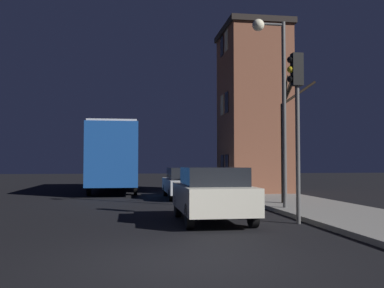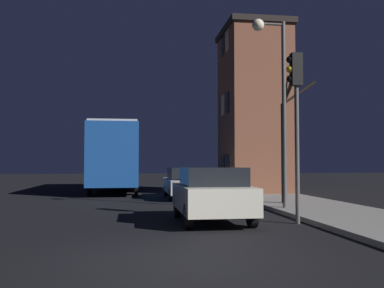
{
  "view_description": "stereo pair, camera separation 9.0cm",
  "coord_description": "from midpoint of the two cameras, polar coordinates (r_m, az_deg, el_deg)",
  "views": [
    {
      "loc": [
        -1.03,
        -7.25,
        1.65
      ],
      "look_at": [
        1.31,
        8.55,
        2.36
      ],
      "focal_mm": 40.0,
      "sensor_mm": 36.0,
      "label": 1
    },
    {
      "loc": [
        -0.94,
        -7.26,
        1.65
      ],
      "look_at": [
        1.31,
        8.55,
        2.36
      ],
      "focal_mm": 40.0,
      "sensor_mm": 36.0,
      "label": 2
    }
  ],
  "objects": [
    {
      "name": "bare_tree",
      "position": [
        16.73,
        12.55,
        1.34
      ],
      "size": [
        1.3,
        2.23,
        5.15
      ],
      "color": "#2D2319",
      "rests_on": "sidewalk"
    },
    {
      "name": "brick_building",
      "position": [
        23.39,
        8.34,
        4.68
      ],
      "size": [
        3.38,
        4.32,
        8.85
      ],
      "color": "brown",
      "rests_on": "sidewalk"
    },
    {
      "name": "traffic_light",
      "position": [
        12.15,
        13.84,
        5.52
      ],
      "size": [
        0.43,
        0.24,
        4.68
      ],
      "color": "#4C4C4C",
      "rests_on": "ground"
    },
    {
      "name": "car_near_lane",
      "position": [
        12.09,
        2.84,
        -6.57
      ],
      "size": [
        1.83,
        3.82,
        1.53
      ],
      "color": "beige",
      "rests_on": "ground"
    },
    {
      "name": "car_mid_lane",
      "position": [
        20.16,
        -0.65,
        -5.14
      ],
      "size": [
        1.85,
        4.48,
        1.43
      ],
      "color": "#B7BABF",
      "rests_on": "ground"
    },
    {
      "name": "streetlamp",
      "position": [
        15.14,
        11.12,
        8.41
      ],
      "size": [
        1.18,
        0.41,
        6.47
      ],
      "color": "#4C4C4C",
      "rests_on": "sidewalk"
    },
    {
      "name": "ground_plane",
      "position": [
        7.51,
        -0.36,
        -15.27
      ],
      "size": [
        120.0,
        120.0,
        0.0
      ],
      "primitive_type": "plane",
      "color": "black"
    },
    {
      "name": "bus",
      "position": [
        25.89,
        -10.03,
        -1.21
      ],
      "size": [
        2.55,
        10.76,
        3.78
      ],
      "color": "#194793",
      "rests_on": "ground"
    }
  ]
}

